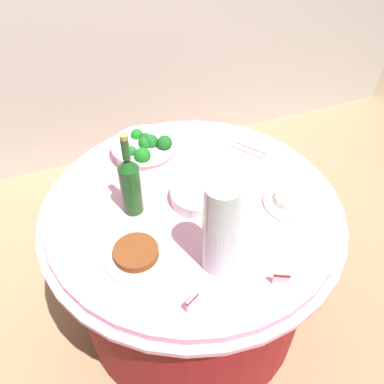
# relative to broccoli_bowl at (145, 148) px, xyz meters

# --- Properties ---
(ground_plane) EXTENTS (6.00, 6.00, 0.00)m
(ground_plane) POSITION_rel_broccoli_bowl_xyz_m (0.09, -0.33, -0.78)
(ground_plane) COLOR #9E7F5B
(buffet_table) EXTENTS (1.16, 1.16, 0.74)m
(buffet_table) POSITION_rel_broccoli_bowl_xyz_m (0.09, -0.33, -0.41)
(buffet_table) COLOR maroon
(buffet_table) RESTS_ON ground_plane
(broccoli_bowl) EXTENTS (0.28, 0.28, 0.12)m
(broccoli_bowl) POSITION_rel_broccoli_bowl_xyz_m (0.00, 0.00, 0.00)
(broccoli_bowl) COLOR white
(broccoli_bowl) RESTS_ON buffet_table
(plate_stack) EXTENTS (0.21, 0.21, 0.05)m
(plate_stack) POSITION_rel_broccoli_bowl_xyz_m (0.11, -0.32, -0.02)
(plate_stack) COLOR white
(plate_stack) RESTS_ON buffet_table
(wine_bottle) EXTENTS (0.07, 0.07, 0.34)m
(wine_bottle) POSITION_rel_broccoli_bowl_xyz_m (-0.13, -0.29, 0.09)
(wine_bottle) COLOR #1A4C1B
(wine_bottle) RESTS_ON buffet_table
(decorative_fruit_vase) EXTENTS (0.11, 0.11, 0.34)m
(decorative_fruit_vase) POSITION_rel_broccoli_bowl_xyz_m (0.07, -0.62, 0.12)
(decorative_fruit_vase) COLOR silver
(decorative_fruit_vase) RESTS_ON buffet_table
(serving_tongs) EXTENTS (0.13, 0.16, 0.01)m
(serving_tongs) POSITION_rel_broccoli_bowl_xyz_m (0.43, -0.12, -0.04)
(serving_tongs) COLOR silver
(serving_tongs) RESTS_ON buffet_table
(food_plate_stir_fry) EXTENTS (0.22, 0.22, 0.04)m
(food_plate_stir_fry) POSITION_rel_broccoli_bowl_xyz_m (-0.18, -0.51, -0.03)
(food_plate_stir_fry) COLOR white
(food_plate_stir_fry) RESTS_ON buffet_table
(food_plate_rice) EXTENTS (0.22, 0.22, 0.04)m
(food_plate_rice) POSITION_rel_broccoli_bowl_xyz_m (0.43, -0.47, -0.03)
(food_plate_rice) COLOR white
(food_plate_rice) RESTS_ON buffet_table
(label_placard_front) EXTENTS (0.05, 0.03, 0.05)m
(label_placard_front) POSITION_rel_broccoli_bowl_xyz_m (-0.07, -0.75, -0.01)
(label_placard_front) COLOR white
(label_placard_front) RESTS_ON buffet_table
(label_placard_mid) EXTENTS (0.05, 0.03, 0.05)m
(label_placard_mid) POSITION_rel_broccoli_bowl_xyz_m (0.21, -0.77, -0.01)
(label_placard_mid) COLOR white
(label_placard_mid) RESTS_ON buffet_table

